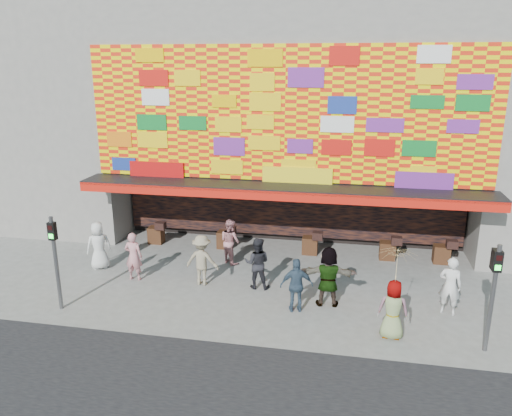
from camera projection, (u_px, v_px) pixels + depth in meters
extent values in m
plane|color=slate|center=(265.00, 304.00, 15.84)|extent=(90.00, 90.00, 0.00)
cube|color=gray|center=(298.00, 83.00, 21.54)|extent=(15.00, 8.00, 7.00)
cube|color=black|center=(298.00, 190.00, 23.89)|extent=(15.00, 6.00, 3.00)
cube|color=gray|center=(119.00, 204.00, 21.45)|extent=(0.40, 2.00, 3.00)
cube|color=gray|center=(479.00, 224.00, 18.79)|extent=(0.40, 2.00, 3.00)
cube|color=black|center=(282.00, 187.00, 18.19)|extent=(15.20, 1.60, 0.12)
cube|color=red|center=(279.00, 196.00, 17.50)|extent=(15.20, 0.04, 0.35)
cube|color=#FFE400|center=(285.00, 115.00, 18.00)|extent=(14.80, 0.08, 4.90)
cube|color=black|center=(290.00, 207.00, 20.91)|extent=(14.00, 0.25, 2.50)
cube|color=gray|center=(29.00, 92.00, 24.04)|extent=(11.00, 8.00, 12.00)
cylinder|color=#59595B|center=(56.00, 264.00, 15.13)|extent=(0.12, 0.12, 3.00)
cube|color=black|center=(52.00, 231.00, 14.83)|extent=(0.22, 0.18, 0.55)
cube|color=black|center=(50.00, 228.00, 14.71)|extent=(0.14, 0.02, 0.14)
cube|color=#19E533|center=(51.00, 236.00, 14.78)|extent=(0.14, 0.02, 0.14)
cylinder|color=#59595B|center=(492.00, 299.00, 12.87)|extent=(0.12, 0.12, 3.00)
cube|color=black|center=(498.00, 262.00, 12.58)|extent=(0.22, 0.18, 0.55)
cube|color=black|center=(499.00, 258.00, 12.45)|extent=(0.14, 0.02, 0.14)
cube|color=#19E533|center=(498.00, 268.00, 12.52)|extent=(0.14, 0.02, 0.14)
imported|color=silver|center=(99.00, 246.00, 18.33)|extent=(1.04, 0.96, 1.79)
imported|color=#C88187|center=(134.00, 256.00, 17.38)|extent=(0.64, 0.42, 1.74)
imported|color=black|center=(257.00, 263.00, 16.75)|extent=(0.89, 0.71, 1.78)
imported|color=gray|center=(202.00, 260.00, 17.01)|extent=(1.18, 0.71, 1.77)
imported|color=#35495E|center=(297.00, 285.00, 15.16)|extent=(1.08, 0.64, 1.72)
imported|color=gray|center=(328.00, 276.00, 15.52)|extent=(1.84, 0.71, 1.94)
imported|color=gray|center=(393.00, 310.00, 13.69)|extent=(0.87, 0.60, 1.71)
imported|color=silver|center=(450.00, 286.00, 15.00)|extent=(0.76, 0.61, 1.83)
imported|color=tan|center=(230.00, 241.00, 18.87)|extent=(1.06, 1.03, 1.73)
imported|color=beige|center=(397.00, 265.00, 13.31)|extent=(1.19, 1.21, 0.95)
cylinder|color=#4C3326|center=(394.00, 297.00, 13.57)|extent=(0.02, 0.02, 1.00)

